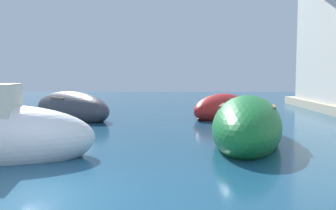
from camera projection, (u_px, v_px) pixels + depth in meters
name	position (u px, v px, depth m)	size (l,w,h in m)	color
ground	(48.00, 199.00, 6.30)	(80.00, 80.00, 0.00)	navy
quay_promenade	(313.00, 195.00, 5.75)	(44.00, 32.00, 0.50)	beige
moored_boat_1	(247.00, 125.00, 11.65)	(3.30, 6.48, 1.89)	#197233
moored_boat_2	(71.00, 109.00, 17.96)	(5.49, 5.22, 1.70)	#3F3F47
moored_boat_5	(221.00, 108.00, 18.75)	(3.99, 5.22, 1.50)	#B21E1E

